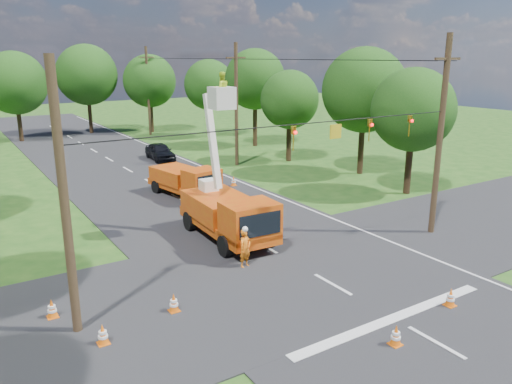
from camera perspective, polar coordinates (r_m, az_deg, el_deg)
ground at (r=37.13m, az=-11.97°, el=1.03°), size 140.00×140.00×0.00m
road_main at (r=37.13m, az=-11.97°, el=1.03°), size 12.00×100.00×0.06m
road_cross at (r=22.04m, az=5.29°, el=-8.67°), size 56.00×10.00×0.07m
stop_bar at (r=18.66m, az=15.41°, el=-13.87°), size 9.00×0.45×0.02m
edge_line at (r=39.37m, az=-4.35°, el=2.13°), size 0.12×90.00×0.02m
bucket_truck at (r=24.71m, az=-3.18°, el=-1.71°), size 2.90×6.74×8.21m
second_truck at (r=32.82m, az=-8.04°, el=1.35°), size 3.01×5.95×2.13m
ground_worker at (r=21.75m, az=-1.25°, el=-6.47°), size 0.73×0.59×1.73m
distant_car at (r=45.14m, az=-10.91°, el=4.57°), size 2.09×4.52×1.50m
traffic_cone_0 at (r=17.04m, az=15.70°, el=-15.50°), size 0.38×0.38×0.71m
traffic_cone_1 at (r=20.02m, az=21.34°, el=-11.16°), size 0.38×0.38×0.71m
traffic_cone_2 at (r=26.73m, az=2.24°, el=-3.42°), size 0.38×0.38×0.71m
traffic_cone_3 at (r=29.19m, az=-0.75°, el=-1.78°), size 0.38×0.38×0.71m
traffic_cone_4 at (r=18.57m, az=-9.37°, el=-12.39°), size 0.38×0.38×0.71m
traffic_cone_5 at (r=17.21m, az=-17.11°, el=-15.30°), size 0.38×0.38×0.71m
traffic_cone_6 at (r=19.33m, az=-22.30°, el=-12.24°), size 0.38×0.38×0.71m
traffic_cone_7 at (r=35.38m, az=-2.57°, el=1.25°), size 0.38×0.38×0.71m
pole_right_near at (r=26.56m, az=20.30°, el=6.08°), size 1.80×0.30×10.00m
pole_right_mid at (r=41.69m, az=-2.27°, el=10.01°), size 1.80×0.30×10.00m
pole_right_far at (r=59.75m, az=-12.23°, el=11.27°), size 1.80×0.30×10.00m
pole_left at (r=16.68m, az=-21.05°, el=-1.13°), size 0.30×0.30×9.00m
signal_span at (r=21.81m, az=10.34°, el=7.02°), size 18.00×0.29×1.07m
tree_right_a at (r=34.10m, az=17.52°, el=8.93°), size 5.40×5.40×8.28m
tree_right_b at (r=39.19m, az=12.27°, el=11.30°), size 6.40×6.40×9.65m
tree_right_c at (r=43.42m, az=3.86°, el=10.47°), size 5.00×5.00×7.83m
tree_right_d at (r=50.82m, az=-0.11°, el=12.74°), size 6.00×6.00×9.70m
tree_right_e at (r=57.30m, az=-5.38°, el=12.09°), size 5.60×5.60×8.63m
tree_far_a at (r=59.34m, az=-25.86°, el=11.15°), size 6.60×6.60×9.50m
tree_far_b at (r=62.78m, az=-18.79°, el=12.56°), size 7.00×7.00×10.32m
tree_far_c at (r=61.92m, az=-12.07°, el=12.30°), size 6.20×6.20×9.18m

